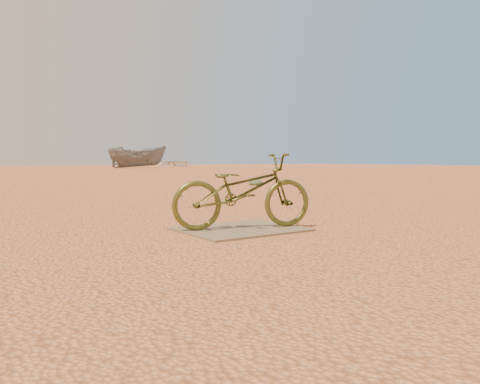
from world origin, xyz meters
TOP-DOWN VIEW (x-y plane):
  - ground at (0.00, 0.00)m, footprint 120.00×120.00m
  - plywood_board at (0.55, -0.03)m, footprint 1.32×1.08m
  - bicycle at (0.58, -0.04)m, footprint 1.72×1.01m
  - boat_mid_right at (14.26, 36.72)m, footprint 5.66×3.36m
  - boat_far_right at (22.24, 44.76)m, footprint 3.84×5.01m
  - kale_b at (6.18, 7.31)m, footprint 0.45×0.45m

SIDE VIEW (x-z plane):
  - ground at x=0.00m, z-range 0.00..0.00m
  - kale_b at x=6.18m, z-range -0.12..0.12m
  - plywood_board at x=0.55m, z-range 0.00..0.02m
  - bicycle at x=0.58m, z-range 0.02..0.87m
  - boat_far_right at x=22.24m, z-range 0.00..0.97m
  - boat_mid_right at x=14.26m, z-range 0.00..2.06m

